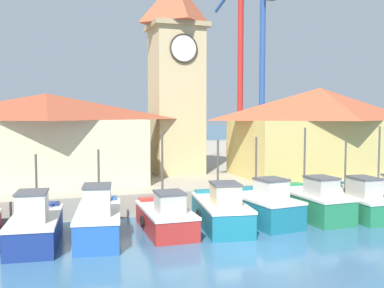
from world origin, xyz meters
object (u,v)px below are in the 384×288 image
warehouse_left (47,137)px  fishing_boat_right_outer (353,202)px  fishing_boat_left_outer (35,226)px  fishing_boat_mid_right (262,206)px  port_crane_near (238,76)px  fishing_boat_center (221,211)px  warehouse_right (320,130)px  port_crane_far (260,80)px  fishing_boat_mid_left (166,217)px  clock_tower (176,72)px  fishing_boat_right_inner (311,202)px  fishing_boat_left_inner (98,220)px

warehouse_left → fishing_boat_right_outer: bearing=-30.8°
fishing_boat_left_outer → fishing_boat_mid_right: (10.32, 0.30, 0.03)m
warehouse_left → port_crane_near: bearing=34.7°
fishing_boat_center → warehouse_right: size_ratio=0.46×
fishing_boat_mid_right → warehouse_right: bearing=40.6°
port_crane_far → warehouse_left: bearing=-149.4°
warehouse_right → fishing_boat_mid_left: bearing=-152.1°
clock_tower → port_crane_far: (11.62, 10.27, 0.40)m
fishing_boat_left_outer → fishing_boat_right_inner: fishing_boat_right_inner is taller
fishing_boat_mid_left → clock_tower: (3.61, 10.34, 7.40)m
clock_tower → port_crane_far: 15.51m
clock_tower → port_crane_near: (9.44, 10.77, 0.78)m
fishing_boat_left_outer → port_crane_far: size_ratio=0.24×
fishing_boat_left_outer → fishing_boat_mid_right: size_ratio=1.04×
fishing_boat_left_inner → port_crane_far: 28.76m
fishing_boat_left_outer → fishing_boat_right_inner: 13.16m
fishing_boat_right_inner → warehouse_left: 15.45m
fishing_boat_left_inner → warehouse_right: size_ratio=0.44×
warehouse_right → port_crane_near: (0.58, 14.52, 4.73)m
clock_tower → fishing_boat_mid_left: bearing=-109.2°
fishing_boat_mid_left → fishing_boat_right_outer: size_ratio=0.87×
fishing_boat_mid_right → clock_tower: size_ratio=0.31×
fishing_boat_left_outer → clock_tower: (9.09, 10.60, 7.29)m
fishing_boat_mid_right → fishing_boat_right_outer: fishing_boat_mid_right is taller
fishing_boat_mid_left → warehouse_left: warehouse_left is taller
fishing_boat_mid_left → fishing_boat_center: 2.65m
clock_tower → warehouse_right: size_ratio=1.28×
warehouse_left → port_crane_near: 22.33m
warehouse_left → port_crane_near: (17.90, 12.38, 5.00)m
warehouse_left → warehouse_right: bearing=-7.0°
fishing_boat_mid_left → clock_tower: 13.22m
fishing_boat_left_inner → fishing_boat_right_outer: bearing=0.9°
port_crane_far → fishing_boat_right_inner: bearing=-110.3°
clock_tower → port_crane_far: size_ratio=0.72×
fishing_boat_mid_left → fishing_boat_right_inner: bearing=1.5°
fishing_boat_right_inner → port_crane_far: size_ratio=0.24×
fishing_boat_left_outer → warehouse_right: 19.51m
fishing_boat_mid_right → fishing_boat_mid_left: bearing=-179.5°
warehouse_right → port_crane_far: (2.75, 14.01, 4.36)m
fishing_boat_left_inner → clock_tower: size_ratio=0.34×
fishing_boat_left_inner → fishing_boat_center: 5.64m
fishing_boat_left_inner → fishing_boat_mid_left: 3.01m
fishing_boat_center → warehouse_left: (-7.49, 8.79, 3.07)m
fishing_boat_left_inner → fishing_boat_mid_left: size_ratio=1.12×
fishing_boat_mid_left → port_crane_far: size_ratio=0.22×
fishing_boat_left_inner → fishing_boat_right_inner: (10.65, 0.50, -0.03)m
clock_tower → fishing_boat_right_inner: bearing=-68.2°
warehouse_left → clock_tower: bearing=10.7°
fishing_boat_right_outer → port_crane_near: bearing=81.7°
warehouse_left → fishing_boat_center: bearing=-49.6°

